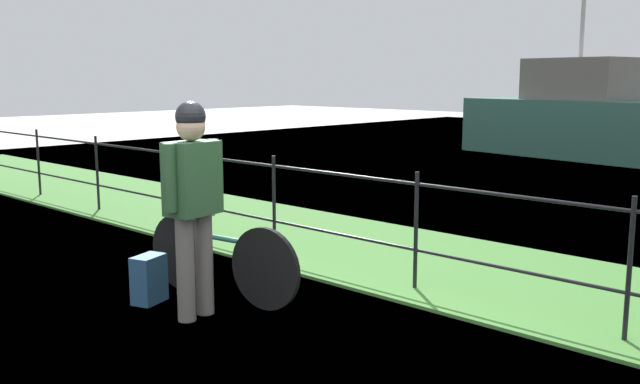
{
  "coord_description": "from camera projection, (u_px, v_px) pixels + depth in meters",
  "views": [
    {
      "loc": [
        3.43,
        -2.88,
        1.86
      ],
      "look_at": [
        -0.53,
        1.34,
        0.9
      ],
      "focal_mm": 39.06,
      "sensor_mm": 36.0,
      "label": 1
    }
  ],
  "objects": [
    {
      "name": "moored_boat_mid",
      "position": [
        577.0,
        119.0,
        16.43
      ],
      "size": [
        5.48,
        2.88,
        3.9
      ],
      "color": "#336656",
      "rests_on": "ground"
    },
    {
      "name": "wooden_crate",
      "position": [
        189.0,
        201.0,
        5.98
      ],
      "size": [
        0.41,
        0.3,
        0.25
      ],
      "primitive_type": "cube",
      "rotation": [
        0.0,
        0.0,
        0.14
      ],
      "color": "#A87F51",
      "rests_on": "bicycle_main"
    },
    {
      "name": "ground_plane",
      "position": [
        242.0,
        356.0,
        4.69
      ],
      "size": [
        60.0,
        60.0,
        0.0
      ],
      "primitive_type": "plane",
      "color": "#B2ADA3"
    },
    {
      "name": "backpack_on_paving",
      "position": [
        149.0,
        279.0,
        5.78
      ],
      "size": [
        0.26,
        0.32,
        0.4
      ],
      "primitive_type": "cube",
      "rotation": [
        0.0,
        0.0,
        1.89
      ],
      "color": "#28517A",
      "rests_on": "ground"
    },
    {
      "name": "bicycle_main",
      "position": [
        220.0,
        257.0,
        5.86
      ],
      "size": [
        1.63,
        0.29,
        0.68
      ],
      "color": "black",
      "rests_on": "ground"
    },
    {
      "name": "iron_fence",
      "position": [
        416.0,
        222.0,
        6.02
      ],
      "size": [
        18.04,
        0.04,
        1.06
      ],
      "color": "black",
      "rests_on": "ground"
    },
    {
      "name": "terrier_dog",
      "position": [
        190.0,
        178.0,
        5.93
      ],
      "size": [
        0.32,
        0.18,
        0.18
      ],
      "color": "#4C3D2D",
      "rests_on": "wooden_crate"
    },
    {
      "name": "cyclist_person",
      "position": [
        193.0,
        191.0,
        5.3
      ],
      "size": [
        0.31,
        0.54,
        1.68
      ],
      "color": "slate",
      "rests_on": "ground"
    },
    {
      "name": "grass_strip",
      "position": [
        465.0,
        270.0,
        6.71
      ],
      "size": [
        27.0,
        2.4,
        0.03
      ],
      "primitive_type": "cube",
      "color": "#478438",
      "rests_on": "ground"
    }
  ]
}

